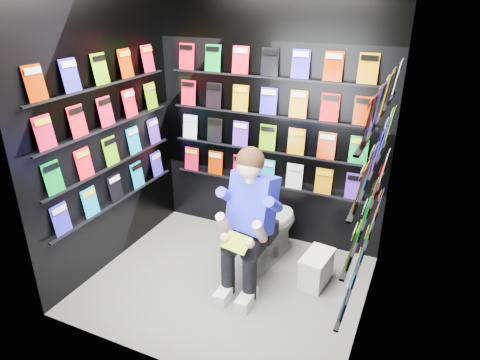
% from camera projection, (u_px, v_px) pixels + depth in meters
% --- Properties ---
extents(floor, '(2.40, 2.40, 0.00)m').
position_uv_depth(floor, '(226.00, 284.00, 3.93)').
color(floor, slate).
rests_on(floor, ground).
extents(wall_back, '(2.40, 0.04, 2.60)m').
position_uv_depth(wall_back, '(269.00, 119.00, 4.24)').
color(wall_back, black).
rests_on(wall_back, floor).
extents(wall_front, '(2.40, 0.04, 2.60)m').
position_uv_depth(wall_front, '(150.00, 202.00, 2.57)').
color(wall_front, black).
rests_on(wall_front, floor).
extents(wall_left, '(0.04, 2.00, 2.60)m').
position_uv_depth(wall_left, '(106.00, 132.00, 3.86)').
color(wall_left, black).
rests_on(wall_left, floor).
extents(wall_right, '(0.04, 2.00, 2.60)m').
position_uv_depth(wall_right, '(380.00, 175.00, 2.95)').
color(wall_right, black).
rests_on(wall_right, floor).
extents(comics_back, '(2.10, 0.06, 1.37)m').
position_uv_depth(comics_back, '(268.00, 120.00, 4.21)').
color(comics_back, '#EF0100').
rests_on(comics_back, wall_back).
extents(comics_left, '(0.06, 1.70, 1.37)m').
position_uv_depth(comics_left, '(108.00, 132.00, 3.85)').
color(comics_left, '#EF0100').
rests_on(comics_left, wall_left).
extents(comics_right, '(0.06, 1.70, 1.37)m').
position_uv_depth(comics_right, '(375.00, 174.00, 2.96)').
color(comics_right, '#EF0100').
rests_on(comics_right, wall_right).
extents(toilet, '(0.55, 0.82, 0.73)m').
position_uv_depth(toilet, '(268.00, 225.00, 4.19)').
color(toilet, white).
rests_on(toilet, floor).
extents(longbox, '(0.24, 0.39, 0.27)m').
position_uv_depth(longbox, '(316.00, 270.00, 3.89)').
color(longbox, white).
rests_on(longbox, floor).
extents(longbox_lid, '(0.26, 0.41, 0.03)m').
position_uv_depth(longbox_lid, '(317.00, 256.00, 3.83)').
color(longbox_lid, white).
rests_on(longbox_lid, longbox).
extents(reader, '(0.67, 0.86, 1.43)m').
position_uv_depth(reader, '(253.00, 203.00, 3.71)').
color(reader, '#1315EF').
rests_on(reader, toilet).
extents(held_comic, '(0.26, 0.18, 0.10)m').
position_uv_depth(held_comic, '(236.00, 243.00, 3.50)').
color(held_comic, '#179215').
rests_on(held_comic, reader).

